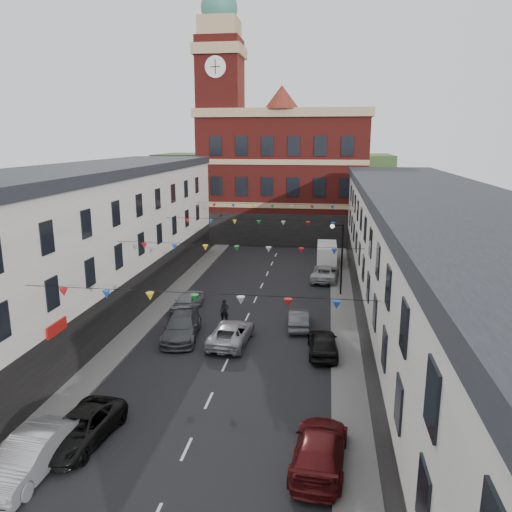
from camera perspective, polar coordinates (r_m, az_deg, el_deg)
The scene contains 20 objects.
ground at distance 29.22m, azimuth -3.55°, elevation -12.35°, with size 160.00×160.00×0.00m, color black.
pavement_left at distance 32.90m, azimuth -14.85°, elevation -9.61°, with size 1.80×64.00×0.15m, color #605E5B.
pavement_right at distance 30.51m, azimuth 10.29°, elevation -11.24°, with size 1.80×64.00×0.15m, color #605E5B.
terrace_left at distance 32.68m, azimuth -23.99°, elevation -0.75°, with size 8.40×56.00×10.70m.
terrace_right at distance 28.58m, azimuth 20.59°, elevation -3.38°, with size 8.40×56.00×9.70m.
civic_building at distance 64.12m, azimuth 3.29°, elevation 9.24°, with size 20.60×13.30×18.50m.
clock_tower at distance 62.19m, azimuth -4.03°, elevation 15.37°, with size 5.60×5.60×30.00m.
distant_hill at distance 88.62m, azimuth 2.02°, elevation 8.33°, with size 40.00×14.00×10.00m, color #2E4D23.
street_lamp at distance 40.73m, azimuth 9.48°, elevation 0.73°, with size 1.10×0.36×6.00m.
car_left_b at distance 22.32m, azimuth -24.48°, elevation -20.09°, with size 1.65×4.74×1.56m, color #9A9DA2.
car_left_c at distance 23.57m, azimuth -19.41°, elevation -18.06°, with size 2.19×4.76×1.32m, color black.
car_left_d at distance 32.93m, azimuth -8.50°, elevation -7.98°, with size 2.15×5.30×1.54m, color #44484C.
car_left_e at distance 38.09m, azimuth -7.87°, elevation -5.16°, with size 1.55×3.86×1.31m, color gray.
car_right_c at distance 21.16m, azimuth 7.27°, elevation -21.04°, with size 2.05×5.03×1.46m, color #581113.
car_right_d at distance 30.48m, azimuth 7.66°, elevation -9.82°, with size 1.72×4.28×1.46m, color black.
car_right_e at distance 34.43m, azimuth 4.88°, elevation -7.15°, with size 1.35×3.87×1.27m, color #4D5054.
car_right_f at distance 45.89m, azimuth 7.91°, elevation -1.91°, with size 2.33×5.05×1.40m, color #B5B6BA.
moving_car at distance 31.79m, azimuth -2.88°, elevation -8.80°, with size 2.27×4.93×1.37m, color #A7A8AE.
white_van at distance 51.14m, azimuth 8.09°, elevation 0.13°, with size 1.92×5.00×2.21m, color white.
pedestrian at distance 35.11m, azimuth -3.63°, elevation -6.32°, with size 0.63×0.41×1.73m, color black.
Camera 1 is at (5.49, -25.78, 12.62)m, focal length 35.00 mm.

